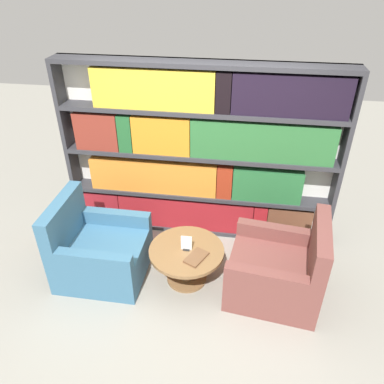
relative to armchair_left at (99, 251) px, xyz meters
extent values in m
plane|color=gray|center=(1.00, -0.23, -0.31)|extent=(14.00, 14.00, 0.00)
cube|color=silver|center=(1.00, 1.12, 0.79)|extent=(3.32, 0.05, 2.20)
cube|color=#333338|center=(-0.63, 1.00, 0.79)|extent=(0.05, 0.30, 2.20)
cube|color=#333338|center=(2.64, 1.00, 0.79)|extent=(0.05, 0.30, 2.20)
cube|color=#333338|center=(1.00, 1.00, -0.28)|extent=(3.22, 0.30, 0.05)
cube|color=#333338|center=(1.00, 1.00, 0.24)|extent=(3.22, 0.30, 0.05)
cube|color=#333338|center=(1.00, 1.00, 0.79)|extent=(3.22, 0.30, 0.05)
cube|color=#333338|center=(1.00, 1.00, 1.34)|extent=(3.22, 0.30, 0.05)
cube|color=#333338|center=(1.00, 1.00, 1.86)|extent=(3.22, 0.30, 0.05)
cube|color=maroon|center=(-0.32, 0.97, -0.04)|extent=(0.52, 0.20, 0.43)
cube|color=maroon|center=(0.83, 0.97, -0.04)|extent=(1.76, 0.20, 0.43)
cube|color=#A51C23|center=(1.80, 0.97, -0.04)|extent=(0.17, 0.20, 0.43)
cube|color=brown|center=(2.17, 0.97, -0.04)|extent=(0.55, 0.20, 0.43)
cube|color=orange|center=(0.43, 0.97, 0.47)|extent=(1.60, 0.20, 0.41)
cube|color=maroon|center=(1.33, 0.97, 0.47)|extent=(0.18, 0.20, 0.41)
cube|color=#276835|center=(1.84, 0.97, 0.47)|extent=(0.83, 0.20, 0.41)
cube|color=maroon|center=(-0.23, 0.97, 1.04)|extent=(0.53, 0.20, 0.46)
cube|color=#225A2C|center=(0.13, 0.97, 1.04)|extent=(0.16, 0.20, 0.46)
cube|color=orange|center=(0.56, 0.97, 1.04)|extent=(0.69, 0.20, 0.46)
cube|color=#2C6A34|center=(1.72, 0.97, 1.04)|extent=(1.62, 0.20, 0.46)
cube|color=gold|center=(0.49, 0.97, 1.59)|extent=(1.37, 0.20, 0.44)
cube|color=black|center=(1.26, 0.97, 1.59)|extent=(0.16, 0.20, 0.44)
cube|color=black|center=(1.97, 0.97, 1.59)|extent=(1.23, 0.20, 0.44)
cube|color=#386684|center=(0.05, 0.00, -0.09)|extent=(0.94, 0.85, 0.44)
cube|color=#386684|center=(-0.35, 0.00, 0.39)|extent=(0.14, 0.85, 0.51)
cube|color=#386684|center=(0.12, -0.37, 0.22)|extent=(0.80, 0.12, 0.17)
cube|color=#386684|center=(0.12, 0.37, 0.22)|extent=(0.80, 0.12, 0.17)
cube|color=brown|center=(1.95, 0.00, -0.09)|extent=(1.04, 0.96, 0.44)
cube|color=brown|center=(2.35, -0.05, 0.39)|extent=(0.24, 0.86, 0.51)
cube|color=brown|center=(1.93, 0.37, 0.22)|extent=(0.81, 0.22, 0.17)
cube|color=brown|center=(1.84, -0.36, 0.22)|extent=(0.81, 0.22, 0.17)
cylinder|color=brown|center=(1.00, 0.04, -0.11)|extent=(0.15, 0.15, 0.40)
cylinder|color=brown|center=(1.00, 0.04, -0.29)|extent=(0.45, 0.45, 0.03)
cylinder|color=brown|center=(1.00, 0.04, 0.11)|extent=(0.82, 0.82, 0.04)
cube|color=black|center=(1.00, 0.04, 0.14)|extent=(0.07, 0.06, 0.01)
cube|color=white|center=(1.00, 0.04, 0.22)|extent=(0.12, 0.01, 0.18)
cube|color=brown|center=(1.13, -0.09, 0.15)|extent=(0.26, 0.31, 0.02)
camera|label=1|loc=(1.53, -3.00, 2.84)|focal=35.00mm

